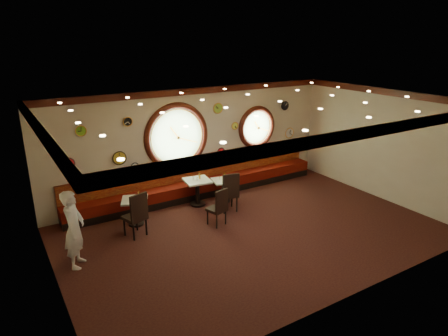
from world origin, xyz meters
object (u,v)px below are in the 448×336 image
condiment_c_pepper (226,178)px  condiment_c_bottle (224,176)px  table_b (197,189)px  condiment_a_pepper (135,198)px  table_c (223,188)px  condiment_a_salt (133,198)px  condiment_c_salt (219,178)px  condiment_b_bottle (199,176)px  chair_c (230,190)px  waiter (74,229)px  condiment_a_bottle (139,194)px  condiment_b_pepper (197,179)px  chair_b (219,205)px  condiment_b_salt (193,178)px  table_a (135,209)px  chair_a (137,212)px

condiment_c_pepper → condiment_c_bottle: (0.03, 0.12, 0.04)m
table_b → condiment_a_pepper: (-1.91, -0.31, 0.28)m
table_c → condiment_a_salt: condiment_a_salt is taller
condiment_c_salt → condiment_b_bottle: condiment_b_bottle is taller
chair_c → waiter: waiter is taller
condiment_a_bottle → table_c: bearing=1.2°
condiment_b_pepper → waiter: size_ratio=0.06×
table_c → condiment_c_salt: size_ratio=7.56×
condiment_a_salt → condiment_b_pepper: size_ratio=0.94×
chair_b → condiment_b_salt: chair_b is taller
table_a → condiment_a_bottle: 0.37m
waiter → condiment_a_salt: bearing=-25.7°
table_b → condiment_b_salt: condiment_b_salt is taller
condiment_b_pepper → condiment_c_pepper: condiment_b_pepper is taller
table_a → chair_a: (-0.18, -0.65, 0.20)m
condiment_a_salt → condiment_c_bottle: size_ratio=0.51×
condiment_c_salt → waiter: size_ratio=0.06×
condiment_b_salt → waiter: 3.82m
chair_a → condiment_a_bottle: 0.78m
table_c → condiment_c_pepper: 0.30m
condiment_b_bottle → condiment_c_bottle: size_ratio=0.99×
chair_c → condiment_a_salt: (-2.49, 0.59, 0.10)m
condiment_a_salt → chair_a: bearing=-102.0°
condiment_a_pepper → condiment_b_pepper: 1.90m
chair_a → condiment_a_salt: chair_a is taller
condiment_a_bottle → condiment_c_bottle: bearing=3.1°
condiment_b_salt → chair_b: bearing=-91.4°
table_b → condiment_c_salt: same height
waiter → condiment_b_pepper: bearing=-40.1°
table_a → chair_c: bearing=-13.4°
condiment_a_salt → condiment_c_bottle: (2.80, 0.18, 0.01)m
condiment_a_bottle → waiter: bearing=-145.8°
chair_c → waiter: (-4.14, -0.60, 0.20)m
condiment_c_salt → condiment_b_salt: bearing=170.0°
chair_c → waiter: size_ratio=0.41×
table_c → condiment_c_bottle: (0.09, 0.09, 0.33)m
table_a → chair_b: 2.13m
table_b → chair_b: 1.43m
condiment_a_salt → condiment_c_salt: condiment_a_salt is taller
table_c → waiter: 4.58m
table_b → table_a: bearing=-171.9°
condiment_b_salt → condiment_a_bottle: bearing=-170.9°
table_c → condiment_b_pepper: size_ratio=7.65×
table_c → waiter: (-4.37, -1.29, 0.42)m
condiment_a_salt → condiment_b_bottle: bearing=8.6°
table_b → waiter: waiter is taller
table_c → condiment_a_bottle: 2.57m
table_a → table_c: table_a is taller
chair_a → condiment_b_bottle: 2.41m
table_b → condiment_a_bottle: bearing=-173.0°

